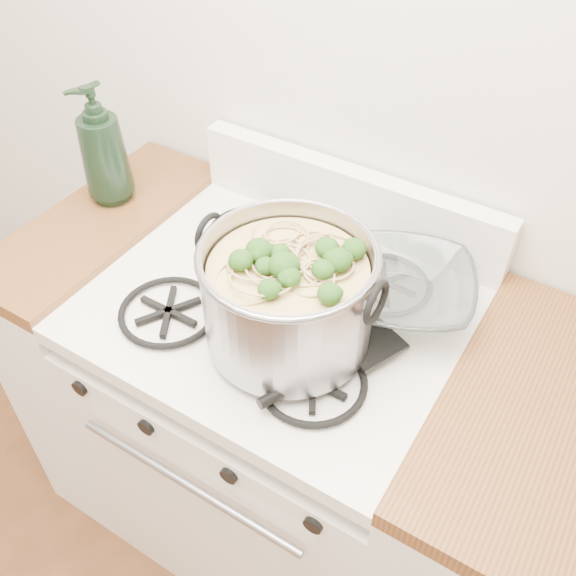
{
  "coord_description": "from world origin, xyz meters",
  "views": [
    {
      "loc": [
        0.52,
        0.47,
        1.85
      ],
      "look_at": [
        0.08,
        1.18,
        1.05
      ],
      "focal_mm": 40.0,
      "sensor_mm": 36.0,
      "label": 1
    }
  ],
  "objects_px": {
    "gas_range": "(279,430)",
    "spatula": "(373,342)",
    "stock_pot": "(288,297)",
    "bottle": "(102,144)",
    "glass_bowl": "(401,296)"
  },
  "relations": [
    {
      "from": "gas_range",
      "to": "stock_pot",
      "type": "height_order",
      "value": "stock_pot"
    },
    {
      "from": "bottle",
      "to": "gas_range",
      "type": "bearing_deg",
      "value": 11.11
    },
    {
      "from": "spatula",
      "to": "bottle",
      "type": "xyz_separation_m",
      "value": [
        -0.76,
        0.1,
        0.13
      ]
    },
    {
      "from": "glass_bowl",
      "to": "bottle",
      "type": "distance_m",
      "value": 0.77
    },
    {
      "from": "gas_range",
      "to": "spatula",
      "type": "bearing_deg",
      "value": -5.08
    },
    {
      "from": "gas_range",
      "to": "spatula",
      "type": "height_order",
      "value": "spatula"
    },
    {
      "from": "gas_range",
      "to": "glass_bowl",
      "type": "xyz_separation_m",
      "value": [
        0.22,
        0.12,
        0.5
      ]
    },
    {
      "from": "spatula",
      "to": "glass_bowl",
      "type": "relative_size",
      "value": 2.7
    },
    {
      "from": "glass_bowl",
      "to": "bottle",
      "type": "xyz_separation_m",
      "value": [
        -0.75,
        -0.04,
        0.13
      ]
    },
    {
      "from": "stock_pot",
      "to": "bottle",
      "type": "distance_m",
      "value": 0.63
    },
    {
      "from": "spatula",
      "to": "stock_pot",
      "type": "bearing_deg",
      "value": -134.59
    },
    {
      "from": "stock_pot",
      "to": "glass_bowl",
      "type": "xyz_separation_m",
      "value": [
        0.15,
        0.2,
        -0.09
      ]
    },
    {
      "from": "stock_pot",
      "to": "spatula",
      "type": "height_order",
      "value": "stock_pot"
    },
    {
      "from": "stock_pot",
      "to": "bottle",
      "type": "height_order",
      "value": "bottle"
    },
    {
      "from": "stock_pot",
      "to": "bottle",
      "type": "bearing_deg",
      "value": 164.91
    }
  ]
}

